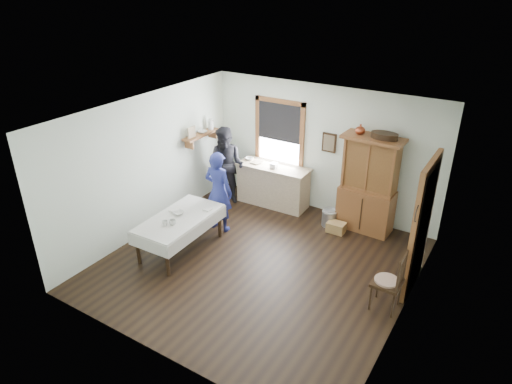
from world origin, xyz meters
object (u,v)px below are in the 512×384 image
work_counter (273,185)px  woman_blue (219,194)px  figure_dark (226,168)px  dining_table (181,233)px  wicker_basket (336,227)px  spindle_chair (387,280)px  pail (329,218)px  china_hutch (368,185)px

work_counter → woman_blue: 1.57m
work_counter → woman_blue: size_ratio=1.04×
woman_blue → figure_dark: (-0.57, 1.07, 0.03)m
dining_table → woman_blue: bearing=81.4°
dining_table → wicker_basket: size_ratio=4.85×
dining_table → spindle_chair: bearing=6.2°
work_counter → pail: (1.44, -0.22, -0.30)m
dining_table → spindle_chair: spindle_chair is taller
spindle_chair → pail: 2.59m
wicker_basket → figure_dark: (-2.62, -0.03, 0.69)m
pail → woman_blue: 2.29m
wicker_basket → figure_dark: figure_dark is taller
work_counter → china_hutch: bearing=-0.8°
pail → wicker_basket: bearing=-36.6°
china_hutch → woman_blue: 2.90m
dining_table → woman_blue: woman_blue is taller
china_hutch → dining_table: 3.69m
china_hutch → spindle_chair: size_ratio=1.92×
spindle_chair → woman_blue: (-3.56, 0.60, 0.25)m
pail → figure_dark: (-2.38, -0.20, 0.64)m
woman_blue → wicker_basket: bearing=-153.5°
dining_table → spindle_chair: size_ratio=1.69×
china_hutch → dining_table: size_ratio=1.14×
spindle_chair → dining_table: bearing=-174.1°
china_hutch → spindle_chair: (1.10, -2.13, -0.46)m
figure_dark → pail: bearing=-4.5°
china_hutch → spindle_chair: china_hutch is taller
wicker_basket → pail: bearing=143.4°
work_counter → dining_table: bearing=-103.4°
china_hutch → pail: bearing=-156.5°
work_counter → wicker_basket: 1.75m
figure_dark → china_hutch: bearing=-0.9°
pail → woman_blue: bearing=-144.9°
spindle_chair → wicker_basket: 2.31m
china_hutch → figure_dark: size_ratio=1.22×
dining_table → figure_dark: 2.17m
work_counter → woman_blue: woman_blue is taller
wicker_basket → woman_blue: 2.41m
dining_table → pail: (1.96, 2.28, -0.18)m
china_hutch → pail: 1.07m
china_hutch → spindle_chair: bearing=-60.3°
spindle_chair → figure_dark: (-4.13, 1.68, 0.29)m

